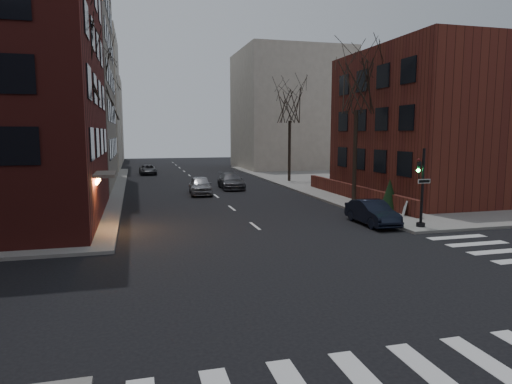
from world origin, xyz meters
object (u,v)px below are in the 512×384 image
Objects in this scene: tree_left_c at (106,103)px; tree_right_b at (290,105)px; streetlamp_near at (102,143)px; traffic_signal at (421,193)px; tree_left_a at (75,61)px; car_lane_far at (148,170)px; car_lane_silver at (200,185)px; car_lane_gray at (231,181)px; sandwich_board at (407,208)px; streetlamp_far at (114,139)px; tree_right_a at (357,87)px; evergreen_shrub at (390,194)px; parked_sedan at (372,213)px; tree_left_b at (95,79)px.

tree_left_c reaches higher than tree_right_b.
streetlamp_near is at bearing -149.53° from tree_right_b.
traffic_signal is 0.39× the size of tree_left_a.
traffic_signal reaches higher than car_lane_far.
car_lane_silver reaches higher than car_lane_far.
car_lane_gray is 17.74m from sandwich_board.
car_lane_far is at bearing 34.35° from streetlamp_far.
tree_left_a is 1.06× the size of tree_right_a.
tree_left_c is 34.07m from sandwich_board.
tree_right_a is 14.25m from car_lane_silver.
streetlamp_far is at bearing 73.30° from tree_left_c.
car_lane_silver is at bearing 131.79° from evergreen_shrub.
parked_sedan is 0.84× the size of car_lane_gray.
tree_left_a is at bearing -90.00° from tree_left_c.
streetlamp_far is 34.83m from sandwich_board.
tree_left_a is at bearing -134.36° from tree_right_b.
parked_sedan reaches higher than sandwich_board.
tree_left_b is 12.45× the size of sandwich_board.
traffic_signal is 0.64× the size of streetlamp_far.
tree_left_b reaches higher than streetlamp_near.
tree_left_b is at bearing -161.18° from tree_right_b.
streetlamp_far is 18.53m from car_lane_silver.
tree_right_b is at bearing 112.37° from sandwich_board.
traffic_signal is 0.64× the size of streetlamp_near.
sandwich_board is (18.01, -13.95, -8.33)m from tree_left_b.
car_lane_gray is 2.42× the size of evergreen_shrub.
tree_left_a reaches higher than sandwich_board.
streetlamp_near and streetlamp_far have the same top height.
streetlamp_far is 1.32× the size of car_lane_gray.
sandwich_board is (10.26, -13.22, -0.15)m from car_lane_silver.
tree_left_a reaches higher than tree_right_a.
tree_left_c is 2.43× the size of parked_sedan.
streetlamp_far is at bearing 121.64° from evergreen_shrub.
evergreen_shrub is (13.75, -30.55, 0.56)m from car_lane_far.
car_lane_gray is at bearing 47.91° from car_lane_silver.
tree_left_a reaches higher than evergreen_shrub.
tree_left_a reaches higher than tree_right_b.
tree_left_c is at bearing -106.70° from streetlamp_far.
tree_left_b is 1.11× the size of tree_right_a.
streetlamp_near is 20.00m from streetlamp_far.
parked_sedan is 0.96× the size of car_lane_far.
car_lane_gray is (10.89, 14.30, -7.78)m from tree_left_a.
tree_left_b is 6.18m from streetlamp_near.
traffic_signal is at bearing -63.94° from streetlamp_far.
car_lane_gray is (-5.85, 19.31, -1.22)m from traffic_signal.
tree_right_b is at bearing 91.01° from evergreen_shrub.
tree_left_c is 32.41m from evergreen_shrub.
tree_left_c is at bearing 90.00° from tree_left_b.
car_lane_silver is 1.03× the size of car_lane_far.
tree_right_a reaches higher than car_lane_far.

